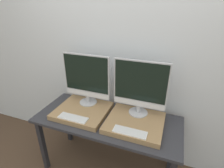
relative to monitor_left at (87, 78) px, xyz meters
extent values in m
cube|color=silver|center=(0.30, 0.25, 0.20)|extent=(8.00, 0.04, 2.60)
cube|color=#2D2D33|center=(0.30, -0.14, -0.38)|extent=(1.53, 0.64, 0.03)
cube|color=#232328|center=(-0.41, -0.40, -0.74)|extent=(0.05, 0.05, 0.71)
cube|color=#232328|center=(-0.41, 0.12, -0.74)|extent=(0.05, 0.05, 0.71)
cube|color=#232328|center=(1.00, 0.12, -0.74)|extent=(0.05, 0.05, 0.71)
cube|color=#99754C|center=(0.00, -0.14, -0.33)|extent=(0.56, 0.50, 0.05)
cylinder|color=#B2B2B7|center=(0.00, 0.00, -0.30)|extent=(0.20, 0.20, 0.01)
cylinder|color=#B2B2B7|center=(0.00, 0.00, -0.26)|extent=(0.04, 0.04, 0.08)
cube|color=#B2B2B7|center=(0.00, 0.00, 0.02)|extent=(0.54, 0.02, 0.49)
cube|color=black|center=(0.00, -0.01, 0.05)|extent=(0.51, 0.00, 0.40)
cube|color=silver|center=(0.00, -0.01, -0.19)|extent=(0.53, 0.00, 0.06)
cube|color=silver|center=(0.00, -0.33, -0.30)|extent=(0.31, 0.10, 0.01)
cube|color=silver|center=(0.00, -0.33, -0.29)|extent=(0.30, 0.09, 0.00)
cube|color=#99754C|center=(0.59, -0.14, -0.33)|extent=(0.56, 0.50, 0.05)
cylinder|color=#B2B2B7|center=(0.59, 0.00, -0.30)|extent=(0.20, 0.20, 0.01)
cylinder|color=#B2B2B7|center=(0.59, 0.00, -0.26)|extent=(0.04, 0.04, 0.08)
cube|color=#B2B2B7|center=(0.59, 0.00, 0.02)|extent=(0.54, 0.02, 0.49)
cube|color=black|center=(0.59, -0.01, 0.05)|extent=(0.51, 0.00, 0.40)
cube|color=silver|center=(0.59, -0.01, -0.19)|extent=(0.53, 0.00, 0.06)
cube|color=silver|center=(0.59, -0.33, -0.30)|extent=(0.31, 0.10, 0.01)
cube|color=silver|center=(0.59, -0.33, -0.29)|extent=(0.30, 0.09, 0.00)
camera|label=1|loc=(0.88, -1.54, 0.76)|focal=28.00mm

